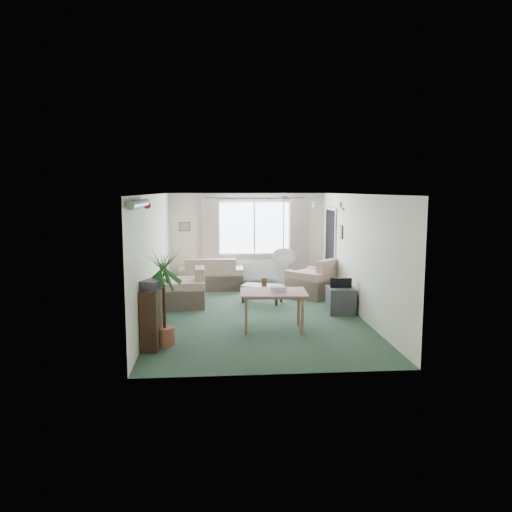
{
  "coord_description": "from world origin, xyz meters",
  "views": [
    {
      "loc": [
        -0.83,
        -9.69,
        2.48
      ],
      "look_at": [
        0.0,
        0.3,
        1.15
      ],
      "focal_mm": 35.0,
      "sensor_mm": 36.0,
      "label": 1
    }
  ],
  "objects": [
    {
      "name": "curtain_rod",
      "position": [
        0.2,
        3.15,
        2.27
      ],
      "size": [
        2.6,
        0.03,
        0.03
      ],
      "primitive_type": "cube",
      "color": "black"
    },
    {
      "name": "gift_box",
      "position": [
        0.28,
        -1.11,
        0.73
      ],
      "size": [
        0.27,
        0.2,
        0.12
      ],
      "primitive_type": "cube",
      "rotation": [
        0.0,
        0.0,
        0.1
      ],
      "color": "silver",
      "rests_on": "dining_table"
    },
    {
      "name": "dining_table",
      "position": [
        0.2,
        -1.04,
        0.33
      ],
      "size": [
        1.11,
        0.78,
        0.67
      ],
      "primitive_type": "cube",
      "rotation": [
        0.0,
        0.0,
        -0.06
      ],
      "color": "tan",
      "rests_on": "ground"
    },
    {
      "name": "bookshelf",
      "position": [
        -1.84,
        -1.85,
        0.47
      ],
      "size": [
        0.29,
        0.78,
        0.94
      ],
      "primitive_type": "cube",
      "rotation": [
        0.0,
        0.0,
        -0.04
      ],
      "color": "black",
      "rests_on": "ground"
    },
    {
      "name": "wall_picture_right",
      "position": [
        1.98,
        1.2,
        1.55
      ],
      "size": [
        0.03,
        0.24,
        0.3
      ],
      "primitive_type": "cube",
      "color": "brown"
    },
    {
      "name": "photo_frame",
      "position": [
        0.25,
        1.1,
        0.47
      ],
      "size": [
        0.12,
        0.05,
        0.16
      ],
      "primitive_type": "cube",
      "rotation": [
        0.0,
        0.0,
        -0.3
      ],
      "color": "brown",
      "rests_on": "coffee_table"
    },
    {
      "name": "bauble_cluster_a",
      "position": [
        1.3,
        0.9,
        2.22
      ],
      "size": [
        0.2,
        0.2,
        0.2
      ],
      "primitive_type": "sphere",
      "color": "silver"
    },
    {
      "name": "houseplant",
      "position": [
        -1.65,
        -1.81,
        0.77
      ],
      "size": [
        0.68,
        0.68,
        1.55
      ],
      "primitive_type": "cylinder",
      "rotation": [
        0.0,
        0.0,
        -0.03
      ],
      "color": "#21571E",
      "rests_on": "ground"
    },
    {
      "name": "tinsel_garland",
      "position": [
        -1.92,
        -2.3,
        2.28
      ],
      "size": [
        1.6,
        1.6,
        0.12
      ],
      "primitive_type": "cylinder",
      "color": "#196626"
    },
    {
      "name": "sofa",
      "position": [
        -0.93,
        2.75,
        0.4
      ],
      "size": [
        1.63,
        0.9,
        0.8
      ],
      "primitive_type": "cube",
      "rotation": [
        0.0,
        0.0,
        3.11
      ],
      "color": "beige",
      "rests_on": "ground"
    },
    {
      "name": "armchair_left",
      "position": [
        -1.5,
        0.91,
        0.42
      ],
      "size": [
        0.9,
        0.94,
        0.83
      ],
      "primitive_type": "cube",
      "rotation": [
        0.0,
        0.0,
        -1.55
      ],
      "color": "#B9A78C",
      "rests_on": "ground"
    },
    {
      "name": "pet_bed",
      "position": [
        1.01,
        1.58,
        0.06
      ],
      "size": [
        0.6,
        0.6,
        0.12
      ],
      "primitive_type": "cylinder",
      "rotation": [
        0.0,
        0.0,
        0.02
      ],
      "color": "navy",
      "rests_on": "ground"
    },
    {
      "name": "tv_cube",
      "position": [
        1.7,
        0.03,
        0.26
      ],
      "size": [
        0.55,
        0.6,
        0.52
      ],
      "primitive_type": "cube",
      "rotation": [
        0.0,
        0.0,
        -0.04
      ],
      "color": "#3C3D42",
      "rests_on": "ground"
    },
    {
      "name": "doorway",
      "position": [
        1.99,
        2.2,
        1.0
      ],
      "size": [
        0.03,
        0.95,
        2.0
      ],
      "primitive_type": "cube",
      "color": "black"
    },
    {
      "name": "wall_picture_back",
      "position": [
        -1.6,
        3.23,
        1.55
      ],
      "size": [
        0.28,
        0.03,
        0.22
      ],
      "primitive_type": "cube",
      "color": "brown"
    },
    {
      "name": "coffee_table",
      "position": [
        0.21,
        1.11,
        0.2
      ],
      "size": [
        0.99,
        0.79,
        0.39
      ],
      "primitive_type": "cube",
      "rotation": [
        0.0,
        0.0,
        -0.41
      ],
      "color": "black",
      "rests_on": "ground"
    },
    {
      "name": "radiator",
      "position": [
        0.2,
        3.19,
        0.4
      ],
      "size": [
        1.2,
        0.1,
        0.55
      ],
      "primitive_type": "cube",
      "color": "white"
    },
    {
      "name": "curtain_left",
      "position": [
        -0.95,
        3.13,
        1.27
      ],
      "size": [
        0.45,
        0.08,
        2.0
      ],
      "primitive_type": "cube",
      "color": "beige"
    },
    {
      "name": "hifi_box",
      "position": [
        -1.82,
        -1.94,
        1.01
      ],
      "size": [
        0.38,
        0.42,
        0.14
      ],
      "primitive_type": "cube",
      "rotation": [
        0.0,
        0.0,
        -0.34
      ],
      "color": "#38373C",
      "rests_on": "bookshelf"
    },
    {
      "name": "ground",
      "position": [
        0.0,
        0.0,
        0.0
      ],
      "size": [
        6.5,
        6.5,
        0.0
      ],
      "primitive_type": "plane",
      "color": "#284430"
    },
    {
      "name": "pendant_lamp",
      "position": [
        0.2,
        -2.3,
        1.48
      ],
      "size": [
        0.36,
        0.36,
        0.36
      ],
      "primitive_type": "sphere",
      "color": "white"
    },
    {
      "name": "bauble_cluster_b",
      "position": [
        1.6,
        -0.3,
        2.22
      ],
      "size": [
        0.2,
        0.2,
        0.2
      ],
      "primitive_type": "sphere",
      "color": "silver"
    },
    {
      "name": "window",
      "position": [
        0.2,
        3.23,
        1.5
      ],
      "size": [
        1.8,
        0.03,
        1.3
      ],
      "primitive_type": "cube",
      "color": "white"
    },
    {
      "name": "curtain_right",
      "position": [
        1.35,
        3.13,
        1.27
      ],
      "size": [
        0.45,
        0.08,
        2.0
      ],
      "primitive_type": "cube",
      "color": "beige"
    },
    {
      "name": "armchair_corner",
      "position": [
        1.48,
        1.68,
        0.45
      ],
      "size": [
        1.38,
        1.38,
        0.9
      ],
      "primitive_type": "cube",
      "rotation": [
        0.0,
        0.0,
        3.88
      ],
      "color": "beige",
      "rests_on": "ground"
    }
  ]
}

